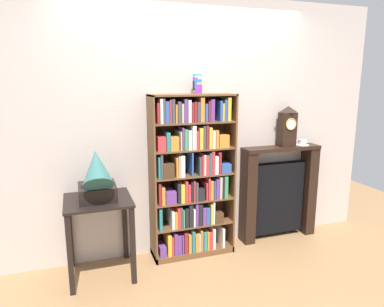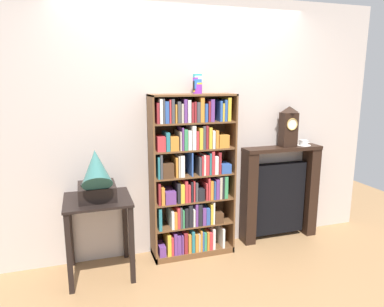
# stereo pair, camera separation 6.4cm
# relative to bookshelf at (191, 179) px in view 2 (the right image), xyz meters

# --- Properties ---
(ground_plane) EXTENTS (7.22, 6.40, 0.02)m
(ground_plane) POSITION_rel_bookshelf_xyz_m (0.01, -0.15, -0.82)
(ground_plane) COLOR #997047
(wall_back) EXTENTS (4.22, 0.08, 2.60)m
(wall_back) POSITION_rel_bookshelf_xyz_m (0.07, 0.19, 0.49)
(wall_back) COLOR beige
(wall_back) RESTS_ON ground
(bookshelf) EXTENTS (0.84, 0.29, 1.65)m
(bookshelf) POSITION_rel_bookshelf_xyz_m (0.00, 0.00, 0.00)
(bookshelf) COLOR brown
(bookshelf) RESTS_ON ground
(cup_stack) EXTENTS (0.09, 0.09, 0.19)m
(cup_stack) POSITION_rel_bookshelf_xyz_m (0.08, 0.05, 0.94)
(cup_stack) COLOR purple
(cup_stack) RESTS_ON bookshelf
(side_table_left) EXTENTS (0.59, 0.55, 0.74)m
(side_table_left) POSITION_rel_bookshelf_xyz_m (-0.93, -0.12, -0.24)
(side_table_left) COLOR black
(side_table_left) RESTS_ON ground
(gramophone) EXTENTS (0.32, 0.49, 0.53)m
(gramophone) POSITION_rel_bookshelf_xyz_m (-0.93, -0.19, 0.15)
(gramophone) COLOR black
(gramophone) RESTS_ON side_table_left
(fireplace_mantel) EXTENTS (0.90, 0.20, 1.07)m
(fireplace_mantel) POSITION_rel_bookshelf_xyz_m (1.07, 0.07, -0.28)
(fireplace_mantel) COLOR black
(fireplace_mantel) RESTS_ON ground
(mantel_clock) EXTENTS (0.17, 0.14, 0.44)m
(mantel_clock) POSITION_rel_bookshelf_xyz_m (1.13, 0.05, 0.48)
(mantel_clock) COLOR black
(mantel_clock) RESTS_ON fireplace_mantel
(teacup_with_saucer) EXTENTS (0.15, 0.15, 0.06)m
(teacup_with_saucer) POSITION_rel_bookshelf_xyz_m (1.34, 0.05, 0.29)
(teacup_with_saucer) COLOR white
(teacup_with_saucer) RESTS_ON fireplace_mantel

